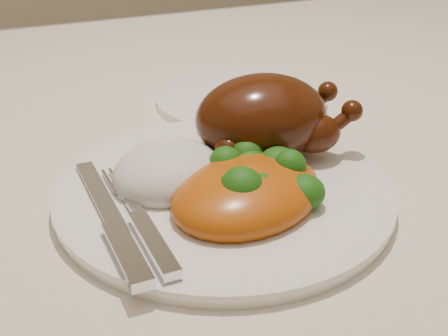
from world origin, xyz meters
name	(u,v)px	position (x,y,z in m)	size (l,w,h in m)	color
dining_table	(173,211)	(0.00, 0.00, 0.67)	(1.60, 0.90, 0.76)	brown
tablecloth	(171,157)	(0.00, 0.00, 0.74)	(1.73, 1.03, 0.18)	beige
dinner_plate	(224,194)	(0.00, -0.16, 0.77)	(0.30, 0.30, 0.01)	white
side_plate	(242,98)	(0.11, 0.06, 0.77)	(0.21, 0.21, 0.01)	white
roast_chicken	(266,117)	(0.07, -0.11, 0.82)	(0.16, 0.11, 0.08)	#441807
rice_mound	(169,174)	(-0.04, -0.13, 0.79)	(0.13, 0.13, 0.06)	white
mac_and_cheese	(254,186)	(0.02, -0.19, 0.79)	(0.18, 0.16, 0.06)	#B4520B
cutlery	(130,230)	(-0.09, -0.20, 0.79)	(0.04, 0.20, 0.01)	silver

